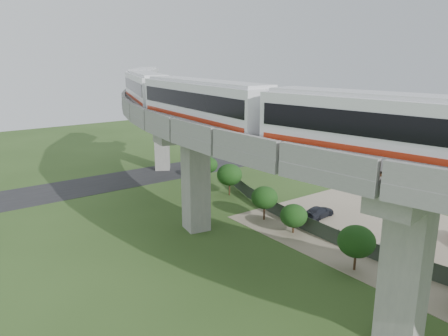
{
  "coord_description": "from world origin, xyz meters",
  "views": [
    {
      "loc": [
        -19.79,
        -21.81,
        15.75
      ],
      "look_at": [
        -0.79,
        3.79,
        7.5
      ],
      "focal_mm": 35.0,
      "sensor_mm": 36.0,
      "label": 1
    }
  ],
  "objects": [
    {
      "name": "metro_train",
      "position": [
        1.39,
        11.12,
        12.31
      ],
      "size": [
        17.03,
        60.22,
        3.64
      ],
      "color": "silver",
      "rests_on": "ground"
    },
    {
      "name": "viaduct",
      "position": [
        3.84,
        0.0,
        9.05
      ],
      "size": [
        19.58,
        73.98,
        11.4
      ],
      "color": "#99968E",
      "rests_on": "ground"
    },
    {
      "name": "car_white",
      "position": [
        10.29,
        -3.98,
        0.58
      ],
      "size": [
        2.71,
        3.36,
        1.07
      ],
      "primitive_type": "imported",
      "rotation": [
        0.0,
        0.0,
        0.54
      ],
      "color": "silver",
      "rests_on": "dirt_lot"
    },
    {
      "name": "car_dark",
      "position": [
        12.21,
        5.47,
        0.6
      ],
      "size": [
        4.05,
        2.1,
        1.12
      ],
      "primitive_type": "imported",
      "rotation": [
        0.0,
        0.0,
        1.71
      ],
      "color": "black",
      "rests_on": "dirt_lot"
    },
    {
      "name": "tree_1",
      "position": [
        9.52,
        16.62,
        2.44
      ],
      "size": [
        2.92,
        2.92,
        3.69
      ],
      "color": "#382314",
      "rests_on": "ground"
    },
    {
      "name": "tree_0",
      "position": [
        10.98,
        23.03,
        2.09
      ],
      "size": [
        2.42,
        2.42,
        3.13
      ],
      "color": "#382314",
      "rests_on": "ground"
    },
    {
      "name": "tree_3",
      "position": [
        7.4,
        4.23,
        1.68
      ],
      "size": [
        2.49,
        2.49,
        2.74
      ],
      "color": "#382314",
      "rests_on": "ground"
    },
    {
      "name": "tree_4",
      "position": [
        6.01,
        -3.59,
        2.34
      ],
      "size": [
        2.82,
        2.82,
        3.55
      ],
      "color": "#382314",
      "rests_on": "ground"
    },
    {
      "name": "tree_2",
      "position": [
        7.47,
        8.28,
        2.3
      ],
      "size": [
        2.6,
        2.6,
        3.42
      ],
      "color": "#382314",
      "rests_on": "ground"
    },
    {
      "name": "asphalt_road",
      "position": [
        0.0,
        30.0,
        0.01
      ],
      "size": [
        60.0,
        8.0,
        0.03
      ],
      "primitive_type": "cube",
      "color": "#232326",
      "rests_on": "ground"
    },
    {
      "name": "ground",
      "position": [
        0.0,
        0.0,
        0.0
      ],
      "size": [
        160.0,
        160.0,
        0.0
      ],
      "primitive_type": "plane",
      "color": "#2E481D",
      "rests_on": "ground"
    },
    {
      "name": "dirt_lot",
      "position": [
        14.0,
        -2.0,
        0.02
      ],
      "size": [
        18.0,
        26.0,
        0.04
      ],
      "primitive_type": "cube",
      "color": "gray",
      "rests_on": "ground"
    },
    {
      "name": "fence",
      "position": [
        9.75,
        0.0,
        0.75
      ],
      "size": [
        3.87,
        38.73,
        1.5
      ],
      "color": "#2D382D",
      "rests_on": "ground"
    }
  ]
}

